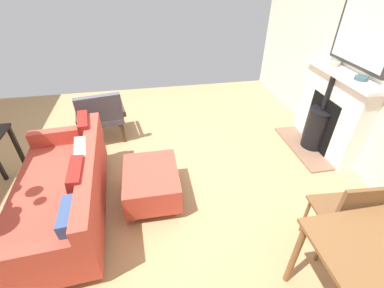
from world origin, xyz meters
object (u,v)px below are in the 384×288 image
Objects in this scene: ottoman at (152,182)px; mantel_bowl_far at (361,78)px; mantel_bowl_near at (334,63)px; armchair_accent at (101,114)px; fireplace at (328,116)px; dining_chair_near_fireplace at (346,213)px; sofa at (66,190)px.

mantel_bowl_far is at bearing -172.62° from ottoman.
mantel_bowl_far is (0.00, 0.51, -0.01)m from mantel_bowl_near.
mantel_bowl_near is at bearing -161.42° from ottoman.
mantel_bowl_far is 3.36m from armchair_accent.
mantel_bowl_near is at bearing -90.00° from mantel_bowl_far.
ottoman is at bearing 18.58° from mantel_bowl_near.
mantel_bowl_far is 0.19× the size of armchair_accent.
armchair_accent is (3.10, -0.73, -0.06)m from fireplace.
fireplace reaches higher than ottoman.
armchair_accent is at bearing -45.91° from dining_chair_near_fireplace.
armchair_accent reaches higher than sofa.
fireplace is at bearing -168.66° from sofa.
ottoman is (2.46, 0.60, -0.27)m from fireplace.
mantel_bowl_near is 0.19× the size of armchair_accent.
mantel_bowl_near reaches higher than fireplace.
sofa is at bearing -20.26° from dining_chair_near_fireplace.
fireplace is 1.38× the size of dining_chair_near_fireplace.
dining_chair_near_fireplace is (-2.23, 2.30, 0.08)m from armchair_accent.
sofa is at bearing 80.61° from armchair_accent.
fireplace reaches higher than armchair_accent.
mantel_bowl_near is 3.58m from sofa.
ottoman is (2.49, 0.84, -0.92)m from mantel_bowl_near.
fireplace is 2.54m from ottoman.
fireplace is 1.80m from dining_chair_near_fireplace.
sofa reaches higher than ottoman.
mantel_bowl_far reaches higher than sofa.
mantel_bowl_near is at bearing -116.41° from dining_chair_near_fireplace.
fireplace is 0.68× the size of sofa.
mantel_bowl_far is at bearing -173.40° from sofa.
mantel_bowl_near reaches higher than ottoman.
mantel_bowl_far is 1.70m from dining_chair_near_fireplace.
mantel_bowl_far is 0.08× the size of sofa.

